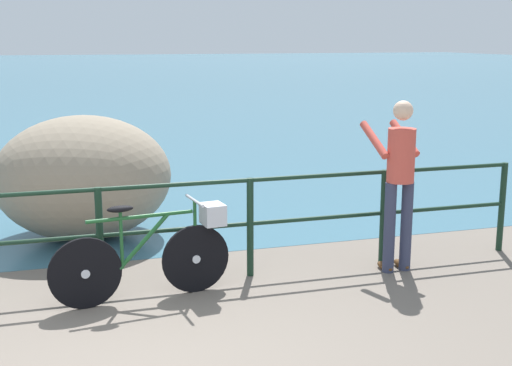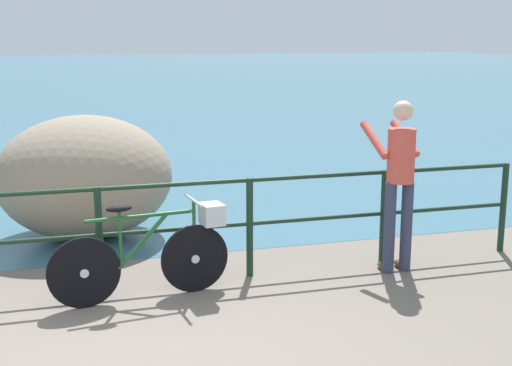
% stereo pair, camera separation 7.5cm
% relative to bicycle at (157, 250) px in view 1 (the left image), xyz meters
% --- Properties ---
extents(ground_plane, '(120.00, 120.00, 0.10)m').
position_rel_bicycle_xyz_m(ground_plane, '(-0.49, 18.42, -0.51)').
color(ground_plane, '#6B6056').
extents(sea_surface, '(120.00, 90.00, 0.01)m').
position_rel_bicycle_xyz_m(sea_surface, '(-0.49, 46.16, -0.46)').
color(sea_surface, '#38667A').
rests_on(sea_surface, ground_plane).
extents(promenade_railing, '(9.00, 0.07, 1.02)m').
position_rel_bicycle_xyz_m(promenade_railing, '(-0.49, 0.33, 0.18)').
color(promenade_railing, black).
rests_on(promenade_railing, ground_plane).
extents(bicycle, '(1.69, 0.48, 0.92)m').
position_rel_bicycle_xyz_m(bicycle, '(0.00, 0.00, 0.00)').
color(bicycle, black).
rests_on(bicycle, ground_plane).
extents(person_at_railing, '(0.47, 0.65, 1.78)m').
position_rel_bicycle_xyz_m(person_at_railing, '(2.50, 0.05, 0.53)').
color(person_at_railing, '#333851').
rests_on(person_at_railing, ground_plane).
extents(breakwater_boulder_main, '(2.10, 1.90, 1.49)m').
position_rel_bicycle_xyz_m(breakwater_boulder_main, '(-0.54, 2.25, 0.28)').
color(breakwater_boulder_main, gray).
rests_on(breakwater_boulder_main, ground).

